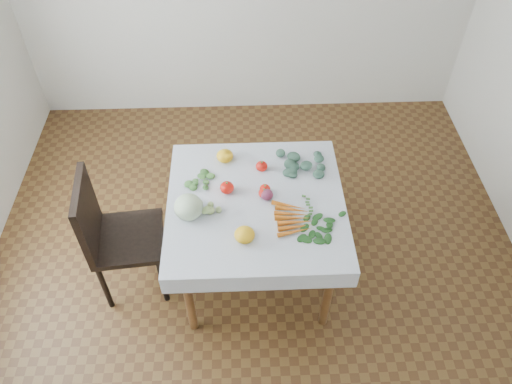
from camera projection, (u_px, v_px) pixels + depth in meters
ground at (256, 270)px, 3.71m from camera, size 4.00×4.00×0.00m
table at (256, 212)px, 3.23m from camera, size 1.00×1.00×0.75m
tablecloth at (256, 202)px, 3.16m from camera, size 1.12×1.12×0.01m
chair at (111, 232)px, 3.23m from camera, size 0.49×0.49×1.00m
cabbage at (188, 207)px, 3.02m from camera, size 0.23×0.23×0.16m
tomato_a at (227, 188)px, 3.19m from camera, size 0.11×0.11×0.08m
tomato_b at (262, 166)px, 3.33m from camera, size 0.10×0.10×0.07m
tomato_c at (264, 193)px, 3.16m from camera, size 0.08×0.08×0.06m
tomato_d at (265, 189)px, 3.19m from camera, size 0.08×0.08×0.06m
heirloom_back at (225, 156)px, 3.39m from camera, size 0.15×0.15×0.08m
heirloom_front at (245, 235)px, 2.92m from camera, size 0.14×0.14×0.09m
onion_a at (267, 195)px, 3.15m from camera, size 0.10×0.10×0.07m
onion_b at (242, 233)px, 2.95m from camera, size 0.07×0.07×0.06m
tomatillo_cluster at (210, 207)px, 3.09m from camera, size 0.16×0.10×0.04m
carrot_bunch at (292, 218)px, 3.04m from camera, size 0.22×0.30×0.03m
kale_bunch at (297, 163)px, 3.37m from camera, size 0.35×0.29×0.05m
basil_bunch at (322, 227)px, 3.01m from camera, size 0.30×0.22×0.01m
dill_bunch at (196, 180)px, 3.27m from camera, size 0.23×0.16×0.02m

